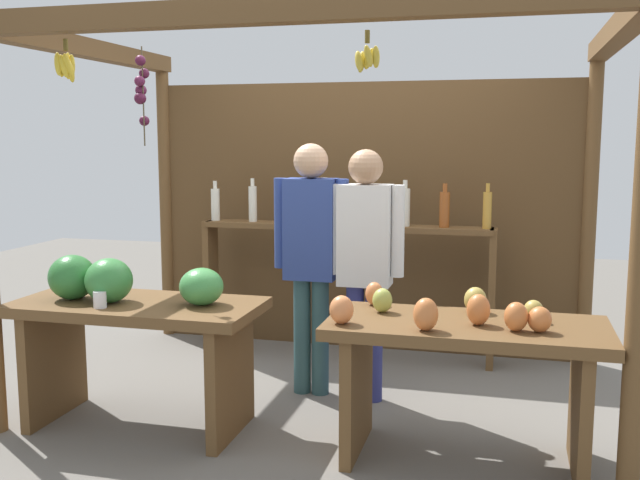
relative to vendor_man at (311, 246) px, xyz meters
The scene contains 7 objects.
ground_plane 0.96m from the vendor_man, 16.97° to the left, with size 12.00×12.00×0.00m, color slate.
market_stall 0.66m from the vendor_man, 79.31° to the left, with size 3.41×2.24×2.28m.
fruit_counter_left 1.18m from the vendor_man, 136.96° to the right, with size 1.38×0.64×0.98m.
fruit_counter_right 1.32m from the vendor_man, 37.66° to the right, with size 1.38×0.64×0.88m.
bottle_shelf_unit 0.84m from the vendor_man, 87.45° to the left, with size 2.19×0.22×1.36m.
vendor_man is the anchor object (origin of this frame).
vendor_woman 0.35m from the vendor_man, ahead, with size 0.48×0.21×1.56m.
Camera 1 is at (1.09, -4.39, 1.63)m, focal length 40.88 mm.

